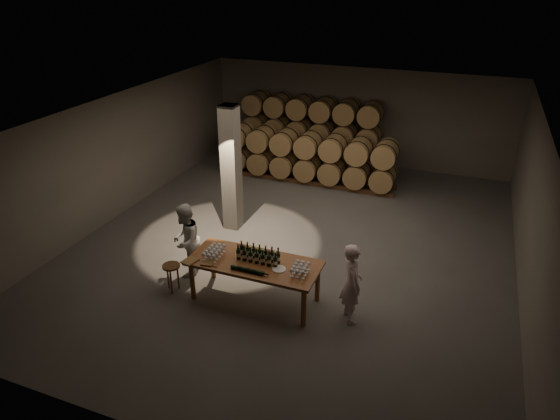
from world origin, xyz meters
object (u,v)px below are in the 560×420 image
at_px(tasting_table, 254,266).
at_px(notebook_near, 207,263).
at_px(bottle_cluster, 258,256).
at_px(stool, 171,270).
at_px(plate, 279,269).
at_px(person_man, 352,283).
at_px(person_woman, 186,240).

height_order(tasting_table, notebook_near, notebook_near).
xyz_separation_m(tasting_table, bottle_cluster, (0.06, 0.05, 0.23)).
bearing_deg(notebook_near, stool, 164.83).
xyz_separation_m(bottle_cluster, plate, (0.49, -0.13, -0.11)).
bearing_deg(stool, person_man, 6.44).
relative_size(notebook_near, stool, 0.37).
distance_m(bottle_cluster, stool, 1.91).
xyz_separation_m(plate, person_woman, (-2.32, 0.44, -0.08)).
distance_m(person_man, person_woman, 3.71).
distance_m(notebook_near, person_woman, 1.22).
xyz_separation_m(tasting_table, stool, (-1.73, -0.31, -0.30)).
distance_m(tasting_table, person_man, 1.93).
xyz_separation_m(notebook_near, stool, (-0.91, 0.09, -0.42)).
bearing_deg(person_woman, stool, -10.11).
bearing_deg(person_man, plate, 66.39).
bearing_deg(plate, person_man, 7.40).
bearing_deg(stool, plate, 5.86).
height_order(plate, stool, plate).
bearing_deg(tasting_table, person_man, 2.93).
bearing_deg(tasting_table, bottle_cluster, 39.21).
relative_size(stool, person_man, 0.37).
bearing_deg(person_woman, plate, 66.19).
relative_size(tasting_table, person_woman, 1.57).
height_order(plate, person_man, person_man).
relative_size(bottle_cluster, person_woman, 0.52).
bearing_deg(notebook_near, person_woman, 131.66).
xyz_separation_m(person_man, person_woman, (-3.70, 0.26, 0.01)).
bearing_deg(bottle_cluster, tasting_table, -140.79).
distance_m(plate, person_man, 1.39).
distance_m(tasting_table, bottle_cluster, 0.24).
bearing_deg(stool, person_woman, 93.06).
height_order(tasting_table, stool, tasting_table).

